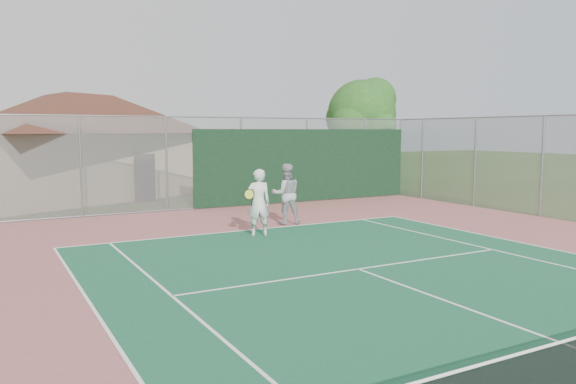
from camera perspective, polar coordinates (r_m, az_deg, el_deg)
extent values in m
cylinder|color=gray|center=(20.48, -20.30, 2.40)|extent=(0.08, 0.08, 3.50)
cylinder|color=gray|center=(21.13, -12.23, 2.75)|extent=(0.08, 0.08, 3.50)
cylinder|color=gray|center=(22.18, -4.77, 3.03)|extent=(0.08, 0.08, 3.50)
cylinder|color=gray|center=(23.56, 1.92, 3.23)|extent=(0.08, 0.08, 3.50)
cylinder|color=gray|center=(25.22, 7.80, 3.38)|extent=(0.08, 0.08, 3.50)
cylinder|color=gray|center=(26.46, 11.28, 3.44)|extent=(0.08, 0.08, 3.50)
cylinder|color=gray|center=(21.41, -9.75, 7.53)|extent=(20.00, 0.05, 0.05)
cylinder|color=gray|center=(21.60, -9.58, -1.65)|extent=(20.00, 0.05, 0.05)
cube|color=#999EA0|center=(21.44, -9.66, 2.85)|extent=(20.00, 0.02, 3.50)
cube|color=black|center=(23.52, 1.98, 2.74)|extent=(10.00, 0.04, 3.00)
cylinder|color=gray|center=(25.33, 13.47, 3.27)|extent=(0.08, 0.08, 3.50)
cylinder|color=gray|center=(23.20, 18.46, 2.87)|extent=(0.08, 0.08, 3.50)
cylinder|color=gray|center=(21.28, 24.39, 2.36)|extent=(0.08, 0.08, 3.50)
cube|color=#999EA0|center=(23.20, 18.46, 2.87)|extent=(0.02, 9.00, 3.50)
cube|color=tan|center=(27.75, -20.22, 2.67)|extent=(13.66, 11.72, 2.88)
cube|color=#592F20|center=(27.70, -20.34, 5.74)|extent=(14.30, 12.35, 0.17)
pyramid|color=#592F20|center=(27.75, -20.47, 9.21)|extent=(15.03, 12.89, 1.73)
cube|color=black|center=(24.37, -14.33, 1.39)|extent=(0.86, 0.06, 2.02)
cube|color=#AE3928|center=(23.74, -26.24, -0.76)|extent=(3.09, 0.57, 0.05)
cube|color=#B2B5BA|center=(23.51, -26.19, -1.32)|extent=(3.09, 0.54, 0.04)
cube|color=#AE3928|center=(24.26, -26.35, 0.23)|extent=(3.09, 0.57, 0.05)
cube|color=#B2B5BA|center=(24.03, -26.30, -0.31)|extent=(3.09, 0.54, 0.04)
cube|color=#AE3928|center=(24.79, -26.45, 1.17)|extent=(3.09, 0.57, 0.05)
cube|color=#B2B5BA|center=(24.55, -26.40, 0.65)|extent=(3.09, 0.54, 0.04)
cube|color=#B2B5BA|center=(24.38, -22.96, 0.05)|extent=(0.23, 1.84, 1.13)
cylinder|color=#361F13|center=(28.42, 7.43, 3.16)|extent=(0.38, 0.38, 2.97)
sphere|color=#205019|center=(28.39, 7.50, 7.87)|extent=(3.39, 3.39, 3.39)
sphere|color=#205019|center=(29.21, 8.64, 6.97)|extent=(2.33, 2.33, 2.33)
sphere|color=#205019|center=(27.54, 6.58, 6.83)|extent=(2.12, 2.12, 2.12)
sphere|color=#205019|center=(27.75, 9.01, 6.57)|extent=(1.91, 1.91, 1.91)
sphere|color=#205019|center=(28.89, 5.98, 7.43)|extent=(2.12, 2.12, 2.12)
sphere|color=#205019|center=(28.64, 8.82, 9.32)|extent=(2.12, 2.12, 2.12)
imported|color=silver|center=(15.88, -3.02, -1.13)|extent=(0.77, 0.58, 1.90)
imported|color=#A7A9AC|center=(17.83, -0.20, -0.26)|extent=(1.09, 0.94, 1.93)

